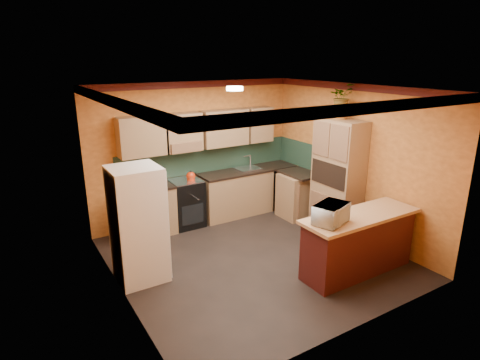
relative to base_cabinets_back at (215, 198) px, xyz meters
name	(u,v)px	position (x,y,z in m)	size (l,w,h in m)	color
room_shell	(247,128)	(-0.22, -1.52, 1.65)	(4.24, 4.24, 2.72)	black
base_cabinets_back	(215,198)	(0.00, 0.00, 0.00)	(3.65, 0.60, 0.88)	#A68257
countertop_back	(214,176)	(0.00, 0.00, 0.46)	(3.65, 0.62, 0.04)	black
stove	(186,203)	(-0.63, 0.00, 0.02)	(0.58, 0.58, 0.91)	black
kettle	(191,176)	(-0.53, -0.05, 0.56)	(0.17, 0.17, 0.18)	red
sink	(248,169)	(0.77, 0.00, 0.50)	(0.48, 0.40, 0.03)	silver
base_cabinets_right	(300,195)	(1.56, -0.75, 0.00)	(0.60, 0.80, 0.88)	#A68257
countertop_right	(301,173)	(1.56, -0.75, 0.46)	(0.62, 0.80, 0.04)	black
fridge	(138,225)	(-1.99, -1.43, 0.41)	(0.68, 0.66, 1.70)	white
pantry	(338,178)	(1.61, -1.71, 0.61)	(0.48, 0.90, 2.10)	#A68257
fern_pot	(340,114)	(1.61, -1.66, 1.74)	(0.22, 0.22, 0.16)	#995925
fern	(342,96)	(1.61, -1.66, 2.04)	(0.40, 0.35, 0.45)	#A68257
breakfast_bar	(358,245)	(0.85, -2.95, 0.00)	(1.80, 0.55, 0.88)	#4F1C12
bar_top	(361,216)	(0.85, -2.95, 0.47)	(1.90, 0.65, 0.05)	tan
microwave	(331,214)	(0.24, -2.95, 0.63)	(0.51, 0.34, 0.28)	white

